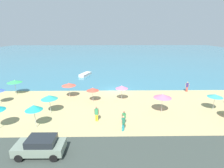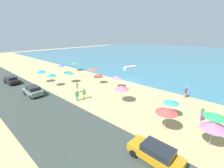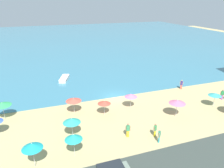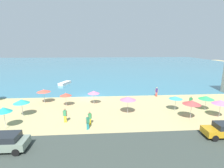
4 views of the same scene
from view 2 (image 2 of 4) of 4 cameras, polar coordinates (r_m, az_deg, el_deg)
ground_plane at (r=32.10m, az=5.55°, el=1.05°), size 160.00×160.00×0.00m
sea at (r=82.35m, az=29.30°, el=9.57°), size 150.00×110.00×0.05m
coastal_road at (r=21.48m, az=-24.84°, el=-9.82°), size 80.00×8.00×0.06m
beach_umbrella_0 at (r=21.67m, az=3.72°, el=-1.43°), size 2.21×2.21×2.51m
beach_umbrella_1 at (r=33.93m, az=-25.42°, el=4.41°), size 1.93×1.93×2.69m
beach_umbrella_2 at (r=27.83m, az=1.71°, el=2.62°), size 1.84×1.84×2.26m
beach_umbrella_3 at (r=40.46m, az=-18.73°, el=6.79°), size 1.79×1.79×2.33m
beach_umbrella_4 at (r=15.91m, az=34.17°, el=-13.17°), size 2.11×2.11×2.41m
beach_umbrella_5 at (r=16.31m, az=20.08°, el=-9.48°), size 2.21×2.21×2.57m
beach_umbrella_6 at (r=19.22m, az=21.54°, el=-6.26°), size 1.87×1.87×2.23m
beach_umbrella_7 at (r=30.62m, az=-22.14°, el=3.31°), size 1.76×1.76×2.62m
beach_umbrella_8 at (r=18.40m, az=34.60°, el=-9.79°), size 2.11×2.11×2.20m
beach_umbrella_9 at (r=34.11m, az=-7.40°, el=5.64°), size 2.14×2.14×2.34m
beach_umbrella_10 at (r=30.23m, az=-5.22°, el=3.67°), size 1.79×1.79×2.16m
beach_umbrella_11 at (r=31.94m, az=-16.17°, el=4.19°), size 2.02×2.02×2.40m
beach_umbrella_12 at (r=42.01m, az=-13.99°, el=7.83°), size 2.27×2.27×2.43m
bather_0 at (r=20.39m, az=31.14°, el=-9.56°), size 0.38×0.50×1.66m
bather_1 at (r=22.98m, az=-13.17°, el=-4.13°), size 0.42×0.44×1.68m
bather_2 at (r=26.20m, az=26.41°, el=-2.71°), size 0.52×0.36×1.75m
bather_3 at (r=23.49m, az=-10.63°, el=-3.48°), size 0.49×0.38×1.66m
bather_4 at (r=26.25m, az=-13.12°, el=-1.09°), size 0.56×0.30×1.78m
parked_car_1 at (r=27.47m, az=-27.89°, el=-2.24°), size 3.98×1.95×1.56m
parked_car_2 at (r=13.20m, az=16.27°, el=-24.01°), size 4.28×1.89×1.50m
parked_car_3 at (r=36.22m, az=-33.92°, el=1.28°), size 4.04×2.10×1.42m
skiff_nearshore at (r=44.31m, az=7.07°, el=6.35°), size 2.63×4.47×0.57m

